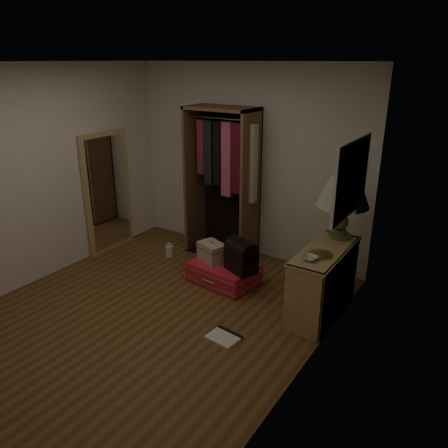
{
  "coord_description": "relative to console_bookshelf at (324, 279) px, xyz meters",
  "views": [
    {
      "loc": [
        2.92,
        -3.09,
        2.62
      ],
      "look_at": [
        0.3,
        0.95,
        0.8
      ],
      "focal_mm": 35.0,
      "sensor_mm": 36.0,
      "label": 1
    }
  ],
  "objects": [
    {
      "name": "ground",
      "position": [
        -1.53,
        -1.04,
        -0.39
      ],
      "size": [
        4.0,
        4.0,
        0.0
      ],
      "primitive_type": "plane",
      "color": "#573718",
      "rests_on": "ground"
    },
    {
      "name": "room_walls",
      "position": [
        -1.46,
        -1.0,
        1.11
      ],
      "size": [
        3.52,
        4.02,
        2.6
      ],
      "color": "beige",
      "rests_on": "ground"
    },
    {
      "name": "console_bookshelf",
      "position": [
        0.0,
        0.0,
        0.0
      ],
      "size": [
        0.42,
        1.12,
        0.75
      ],
      "color": "#A58050",
      "rests_on": "ground"
    },
    {
      "name": "open_wardrobe",
      "position": [
        -1.74,
        0.73,
        0.82
      ],
      "size": [
        1.01,
        0.5,
        2.05
      ],
      "color": "brown",
      "rests_on": "ground"
    },
    {
      "name": "floor_mirror",
      "position": [
        -3.24,
        -0.04,
        0.46
      ],
      "size": [
        0.06,
        0.8,
        1.7
      ],
      "color": "tan",
      "rests_on": "ground"
    },
    {
      "name": "pink_suitcase",
      "position": [
        -1.27,
        -0.04,
        -0.26
      ],
      "size": [
        0.88,
        0.68,
        0.25
      ],
      "rotation": [
        0.0,
        0.0,
        -0.11
      ],
      "color": "red",
      "rests_on": "ground"
    },
    {
      "name": "train_case",
      "position": [
        -1.45,
        -0.04,
        -0.02
      ],
      "size": [
        0.41,
        0.34,
        0.25
      ],
      "rotation": [
        0.0,
        0.0,
        -0.36
      ],
      "color": "tan",
      "rests_on": "pink_suitcase"
    },
    {
      "name": "black_bag",
      "position": [
        -0.99,
        -0.1,
        0.07
      ],
      "size": [
        0.44,
        0.37,
        0.41
      ],
      "rotation": [
        0.0,
        0.0,
        -0.41
      ],
      "color": "black",
      "rests_on": "pink_suitcase"
    },
    {
      "name": "table_lamp",
      "position": [
        0.01,
        0.38,
        0.88
      ],
      "size": [
        0.6,
        0.6,
        0.72
      ],
      "rotation": [
        0.0,
        0.0,
        0.05
      ],
      "color": "#445127",
      "rests_on": "console_bookshelf"
    },
    {
      "name": "brass_tray",
      "position": [
        0.01,
        -0.2,
        0.37
      ],
      "size": [
        0.33,
        0.33,
        0.01
      ],
      "rotation": [
        0.0,
        0.0,
        -0.42
      ],
      "color": "#A68740",
      "rests_on": "console_bookshelf"
    },
    {
      "name": "ceramic_bowl",
      "position": [
        -0.04,
        -0.36,
        0.38
      ],
      "size": [
        0.18,
        0.18,
        0.04
      ],
      "primitive_type": "imported",
      "rotation": [
        0.0,
        0.0,
        -0.15
      ],
      "color": "#9BB799",
      "rests_on": "console_bookshelf"
    },
    {
      "name": "white_jug",
      "position": [
        -2.32,
        0.17,
        -0.3
      ],
      "size": [
        0.12,
        0.12,
        0.2
      ],
      "rotation": [
        0.0,
        0.0,
        -0.04
      ],
      "color": "silver",
      "rests_on": "ground"
    },
    {
      "name": "floor_book",
      "position": [
        -0.62,
        -1.03,
        -0.38
      ],
      "size": [
        0.34,
        0.28,
        0.03
      ],
      "rotation": [
        0.0,
        0.0,
        -0.11
      ],
      "color": "#EFE5C9",
      "rests_on": "ground"
    }
  ]
}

